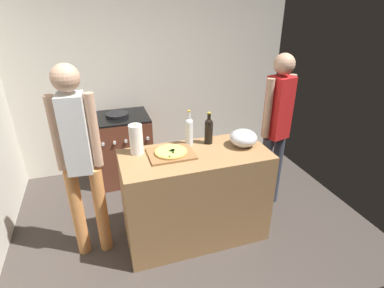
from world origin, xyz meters
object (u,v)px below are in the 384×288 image
wine_bottle_amber (189,130)px  person_in_red (276,124)px  stove (125,148)px  person_in_stripes (79,155)px  pizza (171,152)px  wine_bottle_green (209,130)px  mixing_bowl (243,138)px  paper_towel_roll (136,139)px

wine_bottle_amber → person_in_red: size_ratio=0.20×
stove → person_in_stripes: 1.41m
pizza → stove: bearing=103.5°
wine_bottle_green → person_in_stripes: size_ratio=0.18×
mixing_bowl → wine_bottle_green: 0.33m
wine_bottle_green → person_in_stripes: person_in_stripes is taller
person_in_stripes → stove: bearing=69.4°
paper_towel_roll → wine_bottle_green: 0.68m
mixing_bowl → wine_bottle_green: bearing=151.3°
stove → pizza: bearing=-76.5°
mixing_bowl → wine_bottle_green: (-0.29, 0.16, 0.06)m
pizza → stove: (-0.30, 1.26, -0.51)m
mixing_bowl → wine_bottle_amber: (-0.47, 0.19, 0.07)m
stove → person_in_red: 1.91m
pizza → wine_bottle_green: size_ratio=0.93×
person_in_stripes → person_in_red: (1.94, 0.14, -0.03)m
mixing_bowl → person_in_stripes: person_in_stripes is taller
pizza → person_in_red: bearing=9.1°
pizza → wine_bottle_amber: bearing=36.4°
pizza → person_in_stripes: bearing=176.3°
wine_bottle_amber → stove: bearing=115.4°
person_in_red → stove: bearing=144.2°
paper_towel_roll → wine_bottle_amber: size_ratio=0.82×
wine_bottle_green → person_in_red: 0.78m
wine_bottle_amber → mixing_bowl: bearing=-22.3°
paper_towel_roll → wine_bottle_green: wine_bottle_green is taller
pizza → person_in_stripes: person_in_stripes is taller
wine_bottle_green → stove: (-0.70, 1.13, -0.62)m
mixing_bowl → paper_towel_roll: 0.98m
paper_towel_roll → person_in_stripes: size_ratio=0.16×
mixing_bowl → paper_towel_roll: size_ratio=0.94×
mixing_bowl → wine_bottle_amber: 0.51m
wine_bottle_amber → person_in_red: (0.96, 0.03, -0.08)m
wine_bottle_green → person_in_red: person_in_red is taller
pizza → wine_bottle_green: (0.40, 0.12, 0.11)m
pizza → person_in_red: person_in_red is taller
person_in_red → person_in_stripes: bearing=-175.9°
pizza → mixing_bowl: (0.69, -0.03, 0.05)m
pizza → wine_bottle_green: 0.43m
wine_bottle_amber → wine_bottle_green: bearing=-11.1°
paper_towel_roll → person_in_red: (1.46, 0.06, -0.07)m
mixing_bowl → stove: bearing=127.5°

